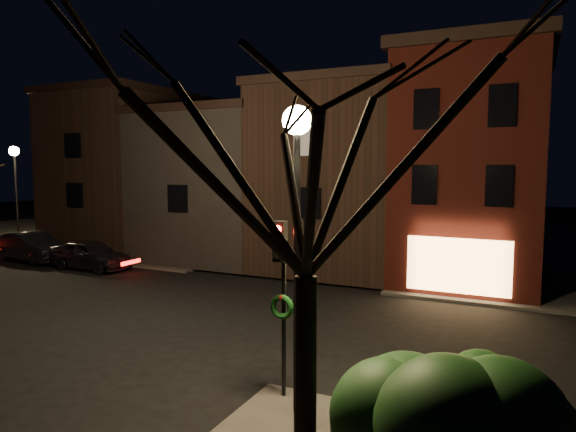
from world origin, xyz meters
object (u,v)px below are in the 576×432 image
object	(u,v)px
street_lamp_near	(297,176)
traffic_signal	(282,281)
evergreen_bush	(441,432)
street_lamp_far	(15,169)
parked_car_b	(32,247)
parked_car_a	(91,255)
bare_tree_right	(306,114)

from	to	relation	value
street_lamp_near	traffic_signal	size ratio (longest dim) A/B	1.60
street_lamp_near	evergreen_bush	size ratio (longest dim) A/B	2.23
street_lamp_far	parked_car_b	bearing A→B (deg)	-28.77
parked_car_a	parked_car_b	size ratio (longest dim) A/B	0.91
bare_tree_right	parked_car_b	xyz separation A→B (m)	(-22.26, 12.37, -5.32)
parked_car_b	parked_car_a	bearing A→B (deg)	-85.57
bare_tree_right	parked_car_a	xyz separation A→B (m)	(-17.57, 12.19, -5.37)
street_lamp_near	parked_car_a	xyz separation A→B (m)	(-16.27, 9.69, -4.40)
traffic_signal	parked_car_b	world-z (taller)	traffic_signal
traffic_signal	bare_tree_right	world-z (taller)	bare_tree_right
street_lamp_near	street_lamp_far	xyz separation A→B (m)	(-25.20, 12.20, 0.00)
evergreen_bush	parked_car_b	world-z (taller)	evergreen_bush
street_lamp_far	traffic_signal	world-z (taller)	street_lamp_far
street_lamp_far	evergreen_bush	xyz separation A→B (m)	(28.50, -14.20, -3.76)
street_lamp_near	traffic_signal	bearing A→B (deg)	140.63
street_lamp_near	bare_tree_right	size ratio (longest dim) A/B	0.76
street_lamp_near	parked_car_b	size ratio (longest dim) A/B	1.30
bare_tree_right	parked_car_a	distance (m)	22.05
bare_tree_right	parked_car_b	distance (m)	26.02
street_lamp_far	parked_car_a	size ratio (longest dim) A/B	1.42
street_lamp_near	street_lamp_far	bearing A→B (deg)	154.17
street_lamp_far	parked_car_b	world-z (taller)	street_lamp_far
street_lamp_far	evergreen_bush	distance (m)	32.06
parked_car_a	street_lamp_far	bearing A→B (deg)	75.87
parked_car_b	traffic_signal	bearing A→B (deg)	-108.07
street_lamp_near	parked_car_a	world-z (taller)	street_lamp_near
parked_car_a	traffic_signal	bearing A→B (deg)	-118.84
street_lamp_far	parked_car_a	world-z (taller)	street_lamp_far
bare_tree_right	parked_car_b	bearing A→B (deg)	150.94
street_lamp_near	parked_car_b	distance (m)	23.58
street_lamp_far	parked_car_b	distance (m)	6.51
street_lamp_far	traffic_signal	bearing A→B (deg)	-25.45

